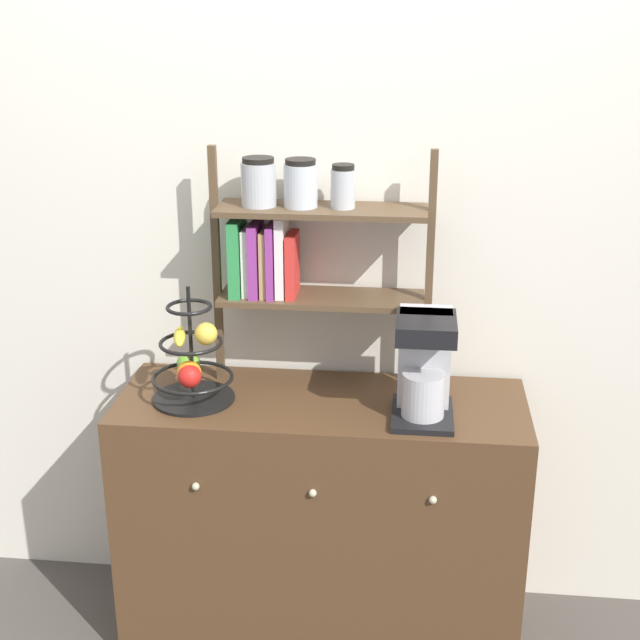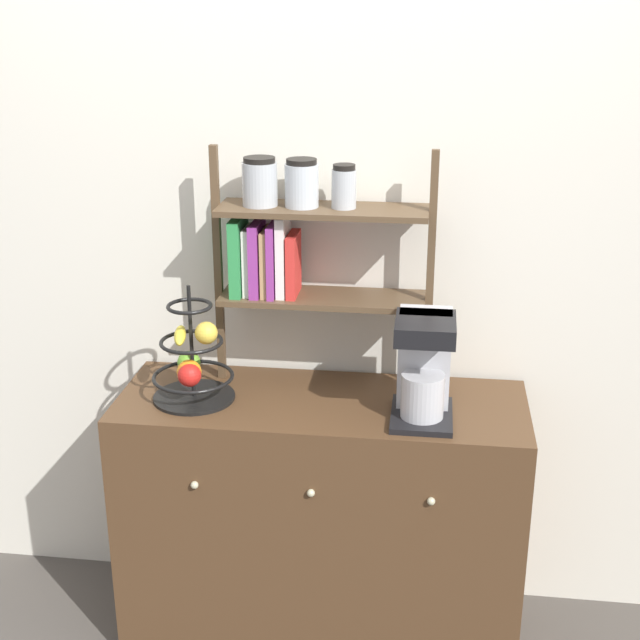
% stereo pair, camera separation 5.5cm
% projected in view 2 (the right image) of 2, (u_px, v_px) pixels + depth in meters
% --- Properties ---
extents(wall_back, '(7.00, 0.05, 2.60)m').
position_uv_depth(wall_back, '(332.00, 240.00, 2.89)').
color(wall_back, silver).
rests_on(wall_back, ground_plane).
extents(sideboard, '(1.28, 0.49, 0.86)m').
position_uv_depth(sideboard, '(321.00, 518.00, 2.94)').
color(sideboard, '#4C331E').
rests_on(sideboard, ground_plane).
extents(coffee_maker, '(0.18, 0.24, 0.32)m').
position_uv_depth(coffee_maker, '(424.00, 365.00, 2.64)').
color(coffee_maker, black).
rests_on(coffee_maker, sideboard).
extents(fruit_stand, '(0.26, 0.26, 0.37)m').
position_uv_depth(fruit_stand, '(192.00, 363.00, 2.75)').
color(fruit_stand, black).
rests_on(fruit_stand, sideboard).
extents(shelf_hutch, '(0.69, 0.20, 0.77)m').
position_uv_depth(shelf_hutch, '(292.00, 239.00, 2.76)').
color(shelf_hutch, brown).
rests_on(shelf_hutch, sideboard).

